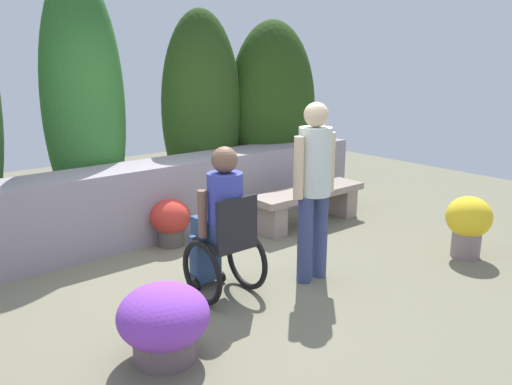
% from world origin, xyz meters
% --- Properties ---
extents(ground_plane, '(12.50, 12.50, 0.00)m').
position_xyz_m(ground_plane, '(0.00, 0.00, 0.00)').
color(ground_plane, '#6E6C55').
extents(stone_retaining_wall, '(6.50, 0.59, 0.86)m').
position_xyz_m(stone_retaining_wall, '(0.00, 1.52, 0.43)').
color(stone_retaining_wall, gray).
rests_on(stone_retaining_wall, ground).
extents(hedge_backdrop, '(6.72, 1.08, 3.24)m').
position_xyz_m(hedge_backdrop, '(-0.01, 2.12, 1.42)').
color(hedge_backdrop, '#2A7238').
rests_on(hedge_backdrop, ground).
extents(stone_bench, '(1.60, 0.43, 0.45)m').
position_xyz_m(stone_bench, '(1.92, 0.66, 0.30)').
color(stone_bench, gray).
rests_on(stone_bench, ground).
extents(person_in_wheelchair, '(0.53, 0.66, 1.33)m').
position_xyz_m(person_in_wheelchair, '(-0.05, -0.24, 0.62)').
color(person_in_wheelchair, black).
rests_on(person_in_wheelchair, ground).
extents(person_standing_companion, '(0.49, 0.30, 1.66)m').
position_xyz_m(person_standing_companion, '(0.79, -0.51, 0.95)').
color(person_standing_companion, '#384472').
rests_on(person_standing_companion, ground).
extents(flower_pot_purple_near, '(0.45, 0.45, 0.52)m').
position_xyz_m(flower_pot_purple_near, '(0.22, 1.11, 0.29)').
color(flower_pot_purple_near, '#534C44').
rests_on(flower_pot_purple_near, ground).
extents(flower_pot_terracotta_by_wall, '(0.46, 0.46, 0.65)m').
position_xyz_m(flower_pot_terracotta_by_wall, '(2.43, -1.15, 0.37)').
color(flower_pot_terracotta_by_wall, gray).
rests_on(flower_pot_terracotta_by_wall, ground).
extents(flower_pot_red_accent, '(0.64, 0.64, 0.54)m').
position_xyz_m(flower_pot_red_accent, '(-0.95, -0.79, 0.28)').
color(flower_pot_red_accent, '#655259').
rests_on(flower_pot_red_accent, ground).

